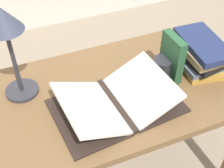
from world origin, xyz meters
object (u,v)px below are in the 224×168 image
at_px(book_stack_tall, 201,53).
at_px(book_standing_upright, 172,57).
at_px(open_book, 117,101).
at_px(reading_lamp, 6,32).
at_px(coffee_mug, 161,68).

distance_m(book_stack_tall, book_standing_upright, 0.17).
height_order(open_book, book_standing_upright, book_standing_upright).
relative_size(book_stack_tall, reading_lamp, 0.72).
xyz_separation_m(open_book, coffee_mug, (0.27, 0.10, 0.02)).
distance_m(book_stack_tall, reading_lamp, 0.88).
distance_m(reading_lamp, coffee_mug, 0.70).
relative_size(reading_lamp, coffee_mug, 3.55).
bearing_deg(reading_lamp, open_book, -34.09).
height_order(open_book, coffee_mug, open_book).
bearing_deg(book_standing_upright, coffee_mug, 160.99).
distance_m(open_book, reading_lamp, 0.52).
height_order(open_book, book_stack_tall, book_stack_tall).
bearing_deg(book_stack_tall, reading_lamp, 170.33).
height_order(book_stack_tall, reading_lamp, reading_lamp).
height_order(book_standing_upright, reading_lamp, reading_lamp).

